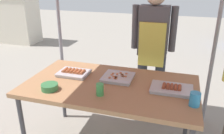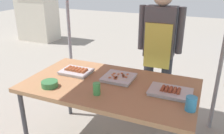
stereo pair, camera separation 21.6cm
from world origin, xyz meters
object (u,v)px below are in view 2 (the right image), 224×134
(tray_meat_skewers, at_px, (119,78))
(drink_cup_by_wok, at_px, (97,89))
(tray_grilled_sausages, at_px, (76,71))
(stall_table, at_px, (110,89))
(condiment_bowl, at_px, (50,84))
(neighbor_stall_right, at_px, (36,7))
(drink_cup_near_edge, at_px, (191,104))
(vendor_woman, at_px, (159,44))
(tray_pork_links, at_px, (170,92))

(tray_meat_skewers, height_order, drink_cup_by_wok, drink_cup_by_wok)
(tray_grilled_sausages, bearing_deg, stall_table, -12.43)
(condiment_bowl, bearing_deg, tray_meat_skewers, 37.51)
(condiment_bowl, height_order, neighbor_stall_right, neighbor_stall_right)
(drink_cup_near_edge, relative_size, vendor_woman, 0.07)
(drink_cup_near_edge, distance_m, drink_cup_by_wok, 0.76)
(stall_table, distance_m, drink_cup_by_wok, 0.26)
(tray_meat_skewers, distance_m, drink_cup_near_edge, 0.77)
(vendor_woman, bearing_deg, tray_meat_skewers, 71.27)
(tray_meat_skewers, bearing_deg, vendor_woman, 71.27)
(condiment_bowl, bearing_deg, drink_cup_near_edge, 4.17)
(tray_meat_skewers, bearing_deg, drink_cup_by_wok, -99.02)
(condiment_bowl, relative_size, drink_cup_near_edge, 1.33)
(tray_meat_skewers, relative_size, vendor_woman, 0.18)
(drink_cup_by_wok, bearing_deg, condiment_bowl, -175.52)
(condiment_bowl, distance_m, neighbor_stall_right, 4.72)
(tray_pork_links, relative_size, condiment_bowl, 2.43)
(vendor_woman, xyz_separation_m, neighbor_stall_right, (-3.87, 2.46, -0.04))
(stall_table, relative_size, drink_cup_near_edge, 14.18)
(tray_grilled_sausages, relative_size, condiment_bowl, 2.07)
(vendor_woman, bearing_deg, tray_pork_links, 109.60)
(stall_table, height_order, vendor_woman, vendor_woman)
(tray_pork_links, bearing_deg, condiment_bowl, -164.10)
(tray_meat_skewers, relative_size, neighbor_stall_right, 0.16)
(vendor_woman, bearing_deg, drink_cup_near_edge, 115.09)
(stall_table, bearing_deg, condiment_bowl, -150.40)
(tray_meat_skewers, bearing_deg, tray_pork_links, -11.25)
(tray_pork_links, relative_size, neighbor_stall_right, 0.20)
(tray_pork_links, bearing_deg, tray_meat_skewers, 168.75)
(tray_grilled_sausages, bearing_deg, tray_meat_skewers, 4.03)
(condiment_bowl, height_order, drink_cup_by_wok, drink_cup_by_wok)
(drink_cup_near_edge, height_order, neighbor_stall_right, neighbor_stall_right)
(tray_pork_links, height_order, neighbor_stall_right, neighbor_stall_right)
(tray_pork_links, distance_m, drink_cup_near_edge, 0.28)
(vendor_woman, height_order, neighbor_stall_right, neighbor_stall_right)
(stall_table, xyz_separation_m, vendor_woman, (0.27, 0.82, 0.25))
(stall_table, distance_m, neighbor_stall_right, 4.87)
(drink_cup_near_edge, bearing_deg, stall_table, 166.11)
(tray_meat_skewers, bearing_deg, tray_grilled_sausages, -175.97)
(tray_pork_links, height_order, vendor_woman, vendor_woman)
(tray_pork_links, distance_m, neighbor_stall_right, 5.28)
(tray_grilled_sausages, xyz_separation_m, tray_pork_links, (0.98, -0.07, -0.00))
(drink_cup_near_edge, xyz_separation_m, vendor_woman, (-0.47, 1.00, 0.14))
(vendor_woman, bearing_deg, stall_table, 71.51)
(tray_grilled_sausages, height_order, condiment_bowl, tray_grilled_sausages)
(stall_table, bearing_deg, tray_meat_skewers, 72.82)
(stall_table, xyz_separation_m, drink_cup_near_edge, (0.74, -0.18, 0.11))
(tray_grilled_sausages, relative_size, tray_pork_links, 0.86)
(tray_meat_skewers, xyz_separation_m, vendor_woman, (0.23, 0.69, 0.18))
(drink_cup_by_wok, distance_m, neighbor_stall_right, 5.01)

